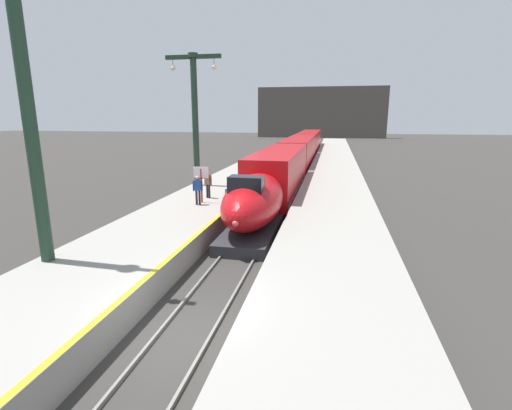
% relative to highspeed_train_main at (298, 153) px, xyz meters
% --- Properties ---
extents(ground_plane, '(260.00, 260.00, 0.00)m').
position_rel_highspeed_train_main_xyz_m(ground_plane, '(0.00, -33.76, -1.95)').
color(ground_plane, '#33302D').
extents(platform_left, '(4.80, 110.00, 1.05)m').
position_rel_highspeed_train_main_xyz_m(platform_left, '(-4.05, -9.01, -1.43)').
color(platform_left, gray).
rests_on(platform_left, ground).
extents(platform_right, '(4.80, 110.00, 1.05)m').
position_rel_highspeed_train_main_xyz_m(platform_right, '(4.05, -9.01, -1.43)').
color(platform_right, gray).
rests_on(platform_right, ground).
extents(platform_left_safety_stripe, '(0.20, 107.80, 0.01)m').
position_rel_highspeed_train_main_xyz_m(platform_left_safety_stripe, '(-1.77, -9.01, -0.90)').
color(platform_left_safety_stripe, yellow).
rests_on(platform_left_safety_stripe, platform_left).
extents(rail_main_left, '(0.08, 110.00, 0.12)m').
position_rel_highspeed_train_main_xyz_m(rail_main_left, '(-0.75, -6.26, -1.89)').
color(rail_main_left, slate).
rests_on(rail_main_left, ground).
extents(rail_main_right, '(0.08, 110.00, 0.12)m').
position_rel_highspeed_train_main_xyz_m(rail_main_right, '(0.75, -6.26, -1.89)').
color(rail_main_right, slate).
rests_on(rail_main_right, ground).
extents(highspeed_train_main, '(2.92, 57.50, 3.60)m').
position_rel_highspeed_train_main_xyz_m(highspeed_train_main, '(0.00, 0.00, 0.00)').
color(highspeed_train_main, '#B20F14').
rests_on(highspeed_train_main, ground).
extents(station_column_near, '(4.00, 0.68, 10.26)m').
position_rel_highspeed_train_main_xyz_m(station_column_near, '(-5.90, -31.77, 5.19)').
color(station_column_near, '#1E3828').
rests_on(station_column_near, platform_left).
extents(station_column_mid, '(4.00, 0.68, 9.22)m').
position_rel_highspeed_train_main_xyz_m(station_column_mid, '(-5.90, -16.50, 4.64)').
color(station_column_mid, '#1E3828').
rests_on(station_column_mid, platform_left).
extents(passenger_near_edge, '(0.54, 0.34, 1.69)m').
position_rel_highspeed_train_main_xyz_m(passenger_near_edge, '(-3.65, -20.68, 0.09)').
color(passenger_near_edge, '#23232D').
rests_on(passenger_near_edge, platform_left).
extents(passenger_mid_platform, '(0.53, 0.35, 1.69)m').
position_rel_highspeed_train_main_xyz_m(passenger_mid_platform, '(-3.64, -22.54, 0.09)').
color(passenger_mid_platform, '#23232D').
rests_on(passenger_mid_platform, platform_left).
extents(rolling_suitcase, '(0.40, 0.22, 0.98)m').
position_rel_highspeed_train_main_xyz_m(rolling_suitcase, '(-2.36, -20.60, -0.60)').
color(rolling_suitcase, '#4C4C51').
rests_on(rolling_suitcase, platform_left).
extents(departure_info_board, '(0.90, 0.10, 2.12)m').
position_rel_highspeed_train_main_xyz_m(departure_info_board, '(-3.62, -21.95, 0.60)').
color(departure_info_board, maroon).
rests_on(departure_info_board, platform_left).
extents(terminus_back_wall, '(36.00, 2.00, 14.00)m').
position_rel_highspeed_train_main_xyz_m(terminus_back_wall, '(0.00, 68.24, 5.05)').
color(terminus_back_wall, '#4C4742').
rests_on(terminus_back_wall, ground).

